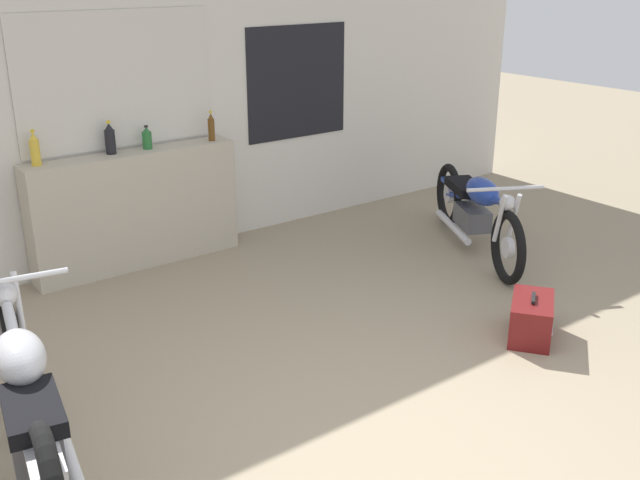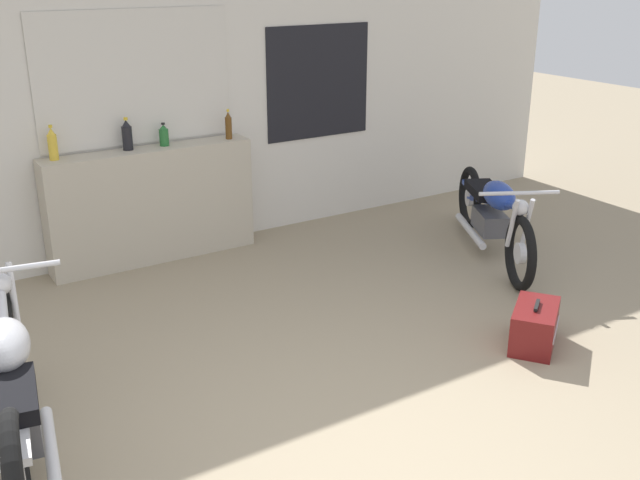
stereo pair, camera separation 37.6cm
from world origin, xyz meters
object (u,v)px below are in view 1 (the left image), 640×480
Objects in this scene: bottle_leftmost at (35,150)px; motorcycle_blue at (475,208)px; motorcycle_silver at (30,412)px; hard_case_darkred at (531,318)px; bottle_center at (147,138)px; bottle_left_center at (110,139)px; bottle_right_center at (211,127)px.

bottle_leftmost is 3.69m from motorcycle_blue.
hard_case_darkred is at bearing -7.70° from motorcycle_silver.
bottle_leftmost is 2.70m from motorcycle_silver.
bottle_center is at bearing -0.38° from bottle_leftmost.
bottle_left_center is at bearing 120.88° from hard_case_darkred.
motorcycle_blue is (2.38, -1.51, -0.68)m from bottle_center.
bottle_right_center is 2.42m from motorcycle_blue.
bottle_leftmost is at bearing 177.60° from bottle_right_center.
bottle_left_center reaches higher than motorcycle_silver.
bottle_left_center is at bearing 177.03° from bottle_center.
bottle_center is (0.91, -0.01, -0.04)m from bottle_leftmost.
bottle_left_center is 0.13× the size of motorcycle_silver.
bottle_leftmost reaches higher than motorcycle_blue.
bottle_leftmost is 1.02× the size of bottle_left_center.
motorcycle_silver is (-1.47, -2.48, -0.66)m from bottle_left_center.
bottle_left_center is 1.04× the size of bottle_right_center.
bottle_left_center reaches higher than motorcycle_blue.
motorcycle_silver is (-0.87, -2.47, -0.67)m from bottle_leftmost.
motorcycle_silver is 3.69× the size of hard_case_darkred.
motorcycle_blue is at bearing -29.66° from bottle_left_center.
hard_case_darkred is at bearing -73.16° from bottle_right_center.
bottle_leftmost reaches higher than motorcycle_silver.
bottle_leftmost is 1.06× the size of bottle_right_center.
motorcycle_silver is at bearing -134.38° from bottle_right_center.
bottle_left_center is (0.60, 0.01, -0.00)m from bottle_leftmost.
motorcycle_silver is (-4.16, -0.95, 0.05)m from motorcycle_blue.
bottle_center is 0.10× the size of motorcycle_silver.
bottle_left_center is 0.14× the size of motorcycle_blue.
hard_case_darkred is (-0.94, -1.38, -0.25)m from motorcycle_blue.
bottle_leftmost is 1.41× the size of bottle_center.
bottle_right_center is 0.13× the size of motorcycle_silver.
bottle_left_center is at bearing 0.96° from bottle_leftmost.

